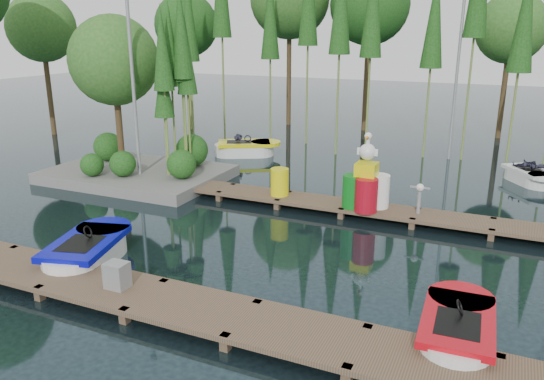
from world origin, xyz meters
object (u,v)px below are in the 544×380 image
at_px(boat_yellow_far, 245,149).
at_px(island, 130,90).
at_px(boat_blue, 88,252).
at_px(boat_red, 457,331).
at_px(utility_cabinet, 117,275).
at_px(drum_cluster, 366,187).
at_px(yellow_barrel, 280,182).

bearing_deg(boat_yellow_far, island, -122.26).
bearing_deg(boat_blue, island, 104.51).
bearing_deg(boat_red, utility_cabinet, -171.90).
xyz_separation_m(boat_blue, boat_red, (8.25, 0.01, -0.02)).
xyz_separation_m(island, drum_cluster, (8.93, -0.95, -2.23)).
bearing_deg(boat_yellow_far, boat_red, -56.93).
height_order(island, boat_blue, island).
distance_m(island, boat_red, 14.05).
height_order(island, boat_yellow_far, island).
relative_size(boat_blue, boat_yellow_far, 0.99).
distance_m(boat_yellow_far, utility_cabinet, 13.02).
distance_m(utility_cabinet, yellow_barrel, 7.02).
distance_m(boat_red, utility_cabinet, 6.51).
relative_size(island, boat_blue, 2.16).
relative_size(boat_blue, boat_red, 1.17).
distance_m(boat_red, drum_cluster, 6.51).
bearing_deg(yellow_barrel, boat_red, -44.78).
xyz_separation_m(boat_red, boat_yellow_far, (-9.90, 11.37, 0.05)).
bearing_deg(yellow_barrel, drum_cluster, -3.29).
distance_m(boat_yellow_far, yellow_barrel, 6.86).
height_order(island, utility_cabinet, island).
bearing_deg(island, boat_blue, -60.27).
height_order(boat_red, boat_yellow_far, boat_yellow_far).
relative_size(boat_blue, drum_cluster, 1.41).
relative_size(utility_cabinet, drum_cluster, 0.24).
bearing_deg(boat_blue, yellow_barrel, 52.70).
height_order(boat_blue, boat_yellow_far, boat_yellow_far).
bearing_deg(boat_yellow_far, drum_cluster, -47.98).
height_order(utility_cabinet, drum_cluster, drum_cluster).
bearing_deg(boat_red, drum_cluster, 116.49).
xyz_separation_m(island, boat_red, (12.04, -6.62, -2.93)).
xyz_separation_m(boat_red, yellow_barrel, (-5.88, 5.83, 0.47)).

